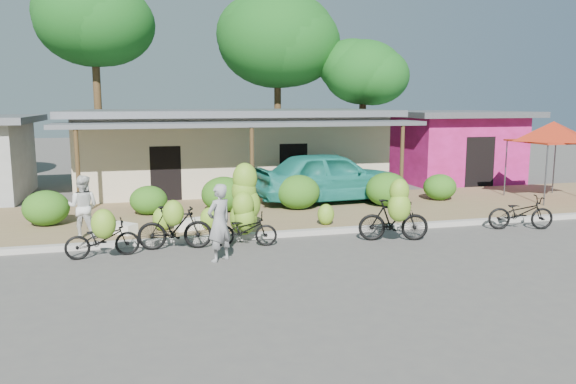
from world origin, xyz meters
name	(u,v)px	position (x,y,z in m)	size (l,w,h in m)	color
ground	(303,256)	(0.00, 0.00, 0.00)	(100.00, 100.00, 0.00)	#4E4B49
sidewalk	(259,214)	(0.00, 5.00, 0.06)	(60.00, 6.00, 0.12)	olive
curb	(282,234)	(0.00, 2.00, 0.07)	(60.00, 0.25, 0.15)	#A8A399
shop_main	(229,149)	(0.00, 10.93, 1.72)	(13.00, 8.50, 3.35)	#BEAD90
shop_pink	(450,145)	(10.50, 10.99, 1.67)	(6.00, 6.00, 3.25)	#D02084
tree_far_center	(89,18)	(-5.69, 16.11, 7.55)	(5.47, 5.37, 9.60)	#4D3A1F
tree_center_right	(273,38)	(3.31, 16.61, 6.97)	(6.25, 6.21, 9.35)	#4D3A1F
tree_near_right	(359,70)	(7.31, 14.61, 5.26)	(4.27, 4.07, 6.85)	#4D3A1F
hedge_0	(46,208)	(-6.39, 4.65, 0.63)	(1.31, 1.18, 1.02)	#275D15
hedge_1	(149,200)	(-3.48, 5.55, 0.58)	(1.18, 1.06, 0.92)	#275D15
hedge_2	(224,194)	(-1.09, 5.42, 0.69)	(1.47, 1.32, 1.15)	#275D15
hedge_3	(298,192)	(1.38, 5.19, 0.69)	(1.47, 1.32, 1.15)	#275D15
hedge_4	(387,189)	(4.50, 4.95, 0.70)	(1.48, 1.34, 1.16)	#275D15
hedge_5	(440,187)	(6.88, 5.54, 0.59)	(1.22, 1.09, 0.95)	#275D15
red_canopy	(553,131)	(10.91, 4.70, 2.61)	(3.50, 3.50, 2.86)	#59595E
bike_far_left	(103,237)	(-4.64, 0.99, 0.53)	(1.78, 1.28, 1.29)	black
bike_left	(175,226)	(-2.94, 1.33, 0.61)	(1.90, 1.22, 1.37)	black
bike_center	(245,211)	(-1.12, 1.58, 0.86)	(1.74, 1.32, 2.10)	black
bike_right	(395,215)	(2.72, 0.64, 0.72)	(1.94, 1.37, 1.76)	black
bike_far_right	(521,213)	(6.92, 1.08, 0.49)	(1.98, 1.11, 0.99)	black
loose_banana_a	(162,219)	(-3.17, 3.09, 0.45)	(0.54, 0.46, 0.67)	#85A529
loose_banana_b	(209,219)	(-1.89, 2.88, 0.43)	(0.50, 0.43, 0.63)	#85A529
loose_banana_c	(326,214)	(1.48, 2.61, 0.43)	(0.50, 0.42, 0.62)	#85A529
sack_near	(191,224)	(-2.39, 3.01, 0.27)	(0.85, 0.40, 0.30)	white
sack_far	(123,228)	(-4.23, 3.02, 0.26)	(0.75, 0.38, 0.28)	white
vendor	(219,223)	(-2.00, 0.06, 0.91)	(0.67, 0.44, 1.82)	gray
bystander	(83,207)	(-5.20, 2.79, 0.95)	(0.81, 0.63, 1.66)	silver
teal_van	(330,177)	(2.87, 6.21, 1.03)	(2.16, 5.37, 1.83)	#1C7F72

